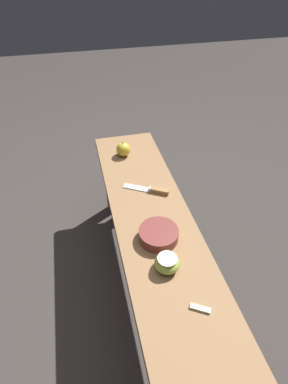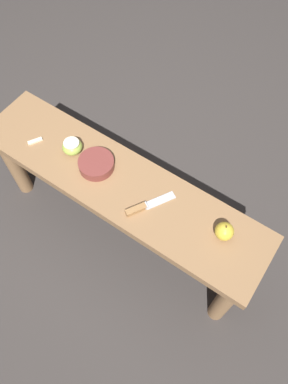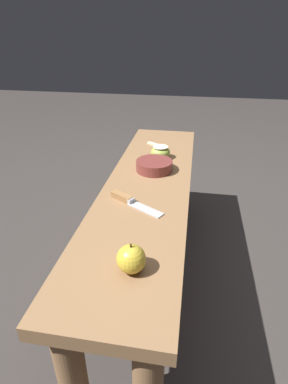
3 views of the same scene
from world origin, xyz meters
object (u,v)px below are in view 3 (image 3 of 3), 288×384
Objects in this scene: wooden_bench at (148,207)px; knife at (129,200)px; apple_whole at (131,259)px; bowl at (154,166)px; apple_cut at (160,152)px.

knife reaches higher than wooden_bench.
wooden_bench is 16.41× the size of apple_whole.
bowl is (0.56, 0.02, -0.01)m from apple_whole.
apple_whole is (-0.45, -0.03, 0.14)m from wooden_bench.
wooden_bench is 0.47m from apple_whole.
apple_cut is at bearing 1.31° from apple_whole.
apple_cut is (0.39, -0.06, 0.02)m from knife.
apple_whole reaches higher than bowl.
bowl reaches higher than wooden_bench.
bowl is at bearing -3.73° from wooden_bench.
apple_whole is 0.56m from bowl.
bowl is at bearing 109.82° from knife.
wooden_bench is 15.39× the size of apple_cut.
wooden_bench is 8.88× the size of bowl.
bowl is at bearing 176.21° from apple_cut.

